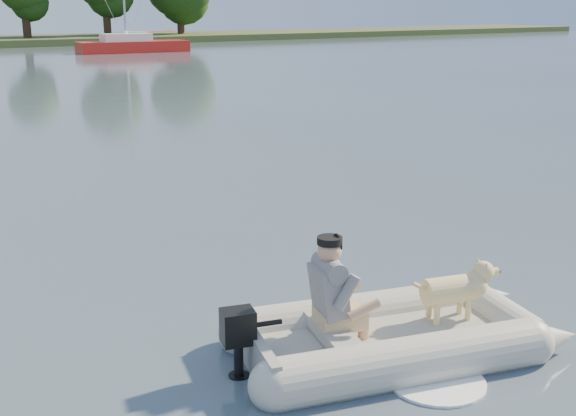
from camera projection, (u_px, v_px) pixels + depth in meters
water at (404, 317)px, 8.01m from camera, size 160.00×160.00×0.00m
dinghy at (397, 297)px, 7.08m from camera, size 5.38×4.53×1.34m
man at (331, 287)px, 6.87m from camera, size 0.83×0.76×1.04m
dog at (449, 294)px, 7.34m from camera, size 0.96×0.54×0.60m
outboard_motor at (238, 346)px, 6.66m from camera, size 0.46×0.37×0.76m
sailboat at (132, 46)px, 52.62m from camera, size 8.11×3.02×10.92m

